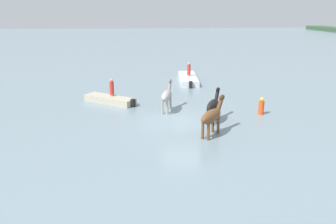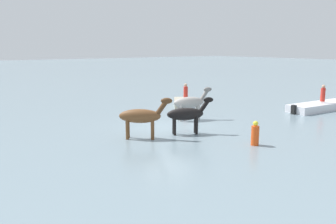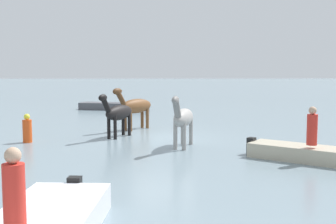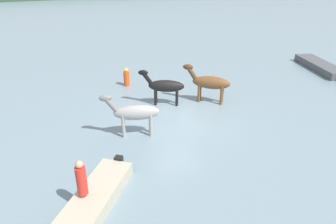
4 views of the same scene
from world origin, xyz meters
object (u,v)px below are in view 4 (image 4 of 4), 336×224
(horse_pinto_flank, at_px, (165,86))
(boat_dinghy_port, at_px, (93,204))
(boat_launch_far, at_px, (320,67))
(person_boatman_standing, at_px, (81,179))
(buoy_channel_marker, at_px, (127,78))
(horse_gray_outer, at_px, (134,113))
(horse_mid_herd, at_px, (209,83))

(horse_pinto_flank, height_order, boat_dinghy_port, horse_pinto_flank)
(boat_dinghy_port, relative_size, boat_launch_far, 0.78)
(boat_dinghy_port, xyz_separation_m, boat_launch_far, (17.42, 8.10, 0.01))
(horse_pinto_flank, xyz_separation_m, person_boatman_standing, (-5.16, -6.45, 0.07))
(buoy_channel_marker, bearing_deg, person_boatman_standing, -111.82)
(boat_dinghy_port, bearing_deg, person_boatman_standing, -85.80)
(horse_gray_outer, height_order, boat_dinghy_port, horse_gray_outer)
(horse_pinto_flank, bearing_deg, horse_mid_herd, -167.59)
(horse_gray_outer, xyz_separation_m, buoy_channel_marker, (1.22, 6.09, -0.58))
(horse_pinto_flank, distance_m, boat_launch_far, 12.60)
(horse_gray_outer, distance_m, horse_pinto_flank, 3.56)
(horse_mid_herd, bearing_deg, boat_launch_far, -130.18)
(horse_pinto_flank, bearing_deg, boat_launch_far, -146.71)
(buoy_channel_marker, bearing_deg, horse_mid_herd, -48.90)
(boat_launch_far, bearing_deg, horse_mid_herd, 115.07)
(horse_mid_herd, xyz_separation_m, buoy_channel_marker, (-3.54, 4.06, -0.61))
(person_boatman_standing, distance_m, buoy_channel_marker, 10.70)
(horse_gray_outer, bearing_deg, buoy_channel_marker, -85.61)
(horse_mid_herd, relative_size, boat_dinghy_port, 0.58)
(horse_pinto_flank, xyz_separation_m, boat_launch_far, (12.47, 1.51, -0.87))
(horse_pinto_flank, bearing_deg, person_boatman_standing, 77.70)
(person_boatman_standing, bearing_deg, horse_pinto_flank, 51.33)
(person_boatman_standing, height_order, buoy_channel_marker, person_boatman_standing)
(horse_pinto_flank, height_order, boat_launch_far, horse_pinto_flank)
(horse_pinto_flank, relative_size, horse_mid_herd, 1.02)
(horse_mid_herd, height_order, boat_launch_far, horse_mid_herd)
(boat_dinghy_port, height_order, buoy_channel_marker, buoy_channel_marker)
(horse_mid_herd, distance_m, boat_launch_far, 10.38)
(person_boatman_standing, xyz_separation_m, buoy_channel_marker, (3.97, 9.92, -0.61))
(horse_gray_outer, relative_size, boat_dinghy_port, 0.65)
(horse_mid_herd, bearing_deg, horse_pinto_flank, 24.13)
(boat_dinghy_port, distance_m, boat_launch_far, 19.21)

